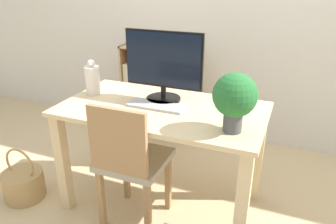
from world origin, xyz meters
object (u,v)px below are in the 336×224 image
object	(u,v)px
potted_plant	(235,97)
chair	(130,160)
bookshelf	(148,90)
vase	(92,79)
monitor	(163,64)
basket	(24,184)
keyboard	(157,106)

from	to	relation	value
potted_plant	chair	world-z (taller)	potted_plant
potted_plant	bookshelf	distance (m)	1.71
chair	vase	bearing A→B (deg)	134.66
monitor	chair	distance (m)	0.65
potted_plant	basket	xyz separation A→B (m)	(-1.45, -0.16, -0.82)
monitor	potted_plant	size ratio (longest dim) A/B	1.63
keyboard	potted_plant	world-z (taller)	potted_plant
vase	potted_plant	size ratio (longest dim) A/B	0.75
bookshelf	vase	bearing A→B (deg)	-86.58
vase	monitor	bearing A→B (deg)	9.24
potted_plant	bookshelf	world-z (taller)	potted_plant
keyboard	bookshelf	size ratio (longest dim) A/B	0.42
monitor	keyboard	world-z (taller)	monitor
monitor	potted_plant	distance (m)	0.60
keyboard	chair	xyz separation A→B (m)	(-0.07, -0.27, -0.27)
keyboard	vase	size ratio (longest dim) A/B	1.52
keyboard	basket	distance (m)	1.17
chair	monitor	bearing A→B (deg)	71.63
keyboard	monitor	bearing A→B (deg)	93.37
keyboard	potted_plant	bearing A→B (deg)	-17.38
monitor	keyboard	size ratio (longest dim) A/B	1.42
vase	potted_plant	xyz separation A→B (m)	(1.03, -0.21, 0.09)
vase	basket	bearing A→B (deg)	-138.43
vase	potted_plant	world-z (taller)	potted_plant
potted_plant	chair	bearing A→B (deg)	-170.02
potted_plant	vase	bearing A→B (deg)	168.34
keyboard	vase	distance (m)	0.52
basket	monitor	bearing A→B (deg)	26.24
keyboard	basket	xyz separation A→B (m)	(-0.93, -0.32, -0.64)
monitor	vase	bearing A→B (deg)	-170.76
bookshelf	basket	xyz separation A→B (m)	(-0.36, -1.38, -0.32)
monitor	keyboard	distance (m)	0.28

